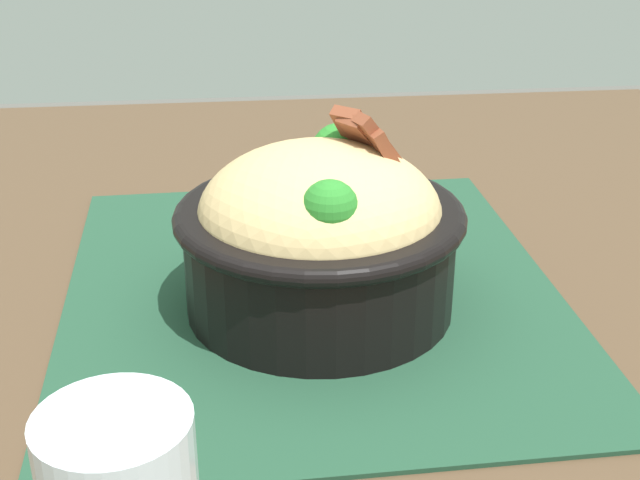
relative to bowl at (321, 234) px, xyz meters
The scene contains 4 objects.
table 0.13m from the bowl, 84.71° to the right, with size 1.02×0.87×0.70m.
placemat 0.06m from the bowl, ahead, with size 0.39×0.34×0.00m, color #1E422D.
bowl is the anchor object (origin of this frame).
fork 0.10m from the bowl, ahead, with size 0.03×0.13×0.00m.
Camera 1 is at (-0.52, 0.07, 1.00)m, focal length 49.94 mm.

